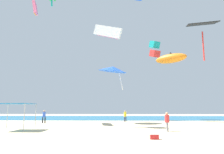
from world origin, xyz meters
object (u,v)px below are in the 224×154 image
(person_central, at_px, (125,115))
(cooler_box, at_px, (154,137))
(kite_diamond_black, at_px, (202,26))
(kite_delta_blue, at_px, (113,69))
(person_near_tent, at_px, (44,115))
(canopy_tent, at_px, (16,105))
(kite_parafoil_pink, at_px, (35,9))
(person_leftmost, at_px, (167,120))
(kite_box_teal, at_px, (155,49))
(kite_parafoil_white, at_px, (107,32))
(kite_inflatable_orange, at_px, (171,58))

(person_central, xyz_separation_m, cooler_box, (1.28, -18.35, -0.83))
(cooler_box, distance_m, kite_diamond_black, 14.59)
(kite_diamond_black, distance_m, kite_delta_blue, 13.32)
(person_near_tent, distance_m, cooler_box, 19.35)
(canopy_tent, bearing_deg, kite_parafoil_pink, 106.77)
(canopy_tent, xyz_separation_m, person_near_tent, (-0.50, 9.22, -1.30))
(person_leftmost, height_order, kite_box_teal, kite_box_teal)
(kite_delta_blue, bearing_deg, person_leftmost, 65.54)
(kite_box_teal, bearing_deg, cooler_box, 50.30)
(person_central, relative_size, kite_box_teal, 0.48)
(kite_parafoil_pink, bearing_deg, cooler_box, 24.56)
(kite_diamond_black, bearing_deg, person_near_tent, 173.10)
(person_central, bearing_deg, cooler_box, -128.10)
(kite_delta_blue, bearing_deg, canopy_tent, -1.29)
(person_central, height_order, kite_parafoil_white, kite_parafoil_white)
(person_leftmost, bearing_deg, kite_box_teal, 178.11)
(person_near_tent, relative_size, kite_box_teal, 0.50)
(kite_parafoil_pink, bearing_deg, kite_diamond_black, 49.29)
(canopy_tent, bearing_deg, kite_parafoil_white, 67.12)
(person_central, height_order, kite_parafoil_pink, kite_parafoil_pink)
(kite_inflatable_orange, bearing_deg, kite_parafoil_pink, -133.14)
(cooler_box, bearing_deg, canopy_tent, 156.11)
(kite_inflatable_orange, bearing_deg, cooler_box, -71.00)
(kite_parafoil_white, bearing_deg, cooler_box, -46.81)
(kite_diamond_black, bearing_deg, cooler_box, -118.99)
(cooler_box, distance_m, kite_parafoil_white, 29.33)
(cooler_box, xyz_separation_m, kite_box_teal, (4.93, 25.47, 13.44))
(kite_parafoil_pink, relative_size, kite_box_teal, 1.60)
(canopy_tent, xyz_separation_m, kite_inflatable_orange, (18.61, 14.13, 7.90))
(canopy_tent, relative_size, kite_diamond_black, 0.65)
(person_leftmost, height_order, kite_inflatable_orange, kite_inflatable_orange)
(person_near_tent, relative_size, person_leftmost, 1.06)
(person_central, height_order, kite_box_teal, kite_box_teal)
(cooler_box, bearing_deg, person_central, 93.98)
(kite_inflatable_orange, height_order, kite_parafoil_pink, kite_parafoil_pink)
(person_central, bearing_deg, kite_delta_blue, -166.79)
(person_near_tent, height_order, kite_inflatable_orange, kite_inflatable_orange)
(canopy_tent, relative_size, kite_inflatable_orange, 0.54)
(kite_parafoil_white, bearing_deg, person_central, -27.84)
(kite_inflatable_orange, relative_size, kite_box_teal, 1.52)
(person_near_tent, xyz_separation_m, cooler_box, (12.67, -14.61, -0.88))
(person_central, height_order, kite_diamond_black, kite_diamond_black)
(kite_box_teal, bearing_deg, canopy_tent, 20.86)
(canopy_tent, height_order, person_leftmost, canopy_tent)
(canopy_tent, relative_size, person_near_tent, 1.65)
(kite_parafoil_white, bearing_deg, person_leftmost, -38.57)
(cooler_box, relative_size, kite_parafoil_white, 0.10)
(cooler_box, height_order, kite_parafoil_white, kite_parafoil_white)
(person_central, height_order, cooler_box, person_central)
(person_near_tent, height_order, person_central, person_near_tent)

